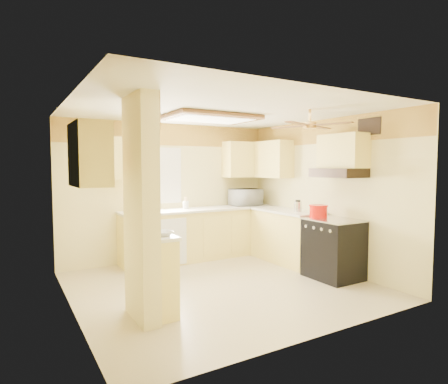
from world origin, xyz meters
TOP-DOWN VIEW (x-y plane):
  - floor at (0.00, 0.00)m, footprint 4.00×4.00m
  - ceiling at (0.00, 0.00)m, footprint 4.00×4.00m
  - wall_back at (0.00, 1.90)m, footprint 4.00×0.00m
  - wall_front at (0.00, -1.90)m, footprint 4.00×0.00m
  - wall_left at (-2.00, 0.00)m, footprint 0.00×3.80m
  - wall_right at (2.00, 0.00)m, footprint 0.00×3.80m
  - wallpaper_border at (0.00, 1.88)m, footprint 4.00×0.02m
  - partition_column at (-1.35, -0.55)m, footprint 0.20×0.70m
  - partition_ledge at (-1.13, -0.55)m, footprint 0.25×0.55m
  - ledge_top at (-1.13, -0.55)m, footprint 0.28×0.58m
  - lower_cabinets_back at (0.50, 1.60)m, footprint 3.00×0.60m
  - lower_cabinets_right at (1.70, 0.60)m, footprint 0.60×1.40m
  - countertop_back at (0.50, 1.59)m, footprint 3.04×0.64m
  - countertop_right at (1.69, 0.60)m, footprint 0.64×1.44m
  - dishwasher_panel at (-0.25, 1.29)m, footprint 0.58×0.02m
  - window at (-0.25, 1.89)m, footprint 0.92×0.02m
  - upper_cab_back_left at (-0.85, 1.72)m, footprint 0.60×0.35m
  - upper_cab_back_right at (1.55, 1.72)m, footprint 0.90×0.35m
  - upper_cab_right at (1.82, 1.25)m, footprint 0.35×1.00m
  - upper_cab_left_wall at (-1.82, -0.25)m, footprint 0.35×0.75m
  - upper_cab_over_stove at (1.82, -0.55)m, footprint 0.35×0.76m
  - stove at (1.67, -0.55)m, footprint 0.68×0.77m
  - range_hood at (1.74, -0.55)m, footprint 0.50×0.76m
  - poster_menu at (-1.24, -0.55)m, footprint 0.02×0.42m
  - poster_nashville at (-1.24, -0.55)m, footprint 0.02×0.42m
  - ceiling_light_panel at (0.10, 0.50)m, footprint 1.35×0.95m
  - ceiling_fan at (1.00, -0.70)m, footprint 1.15×1.15m
  - vent_grate at (1.98, -0.90)m, footprint 0.02×0.40m
  - microwave at (1.49, 1.61)m, footprint 0.62×0.44m
  - bowl at (-1.13, -0.64)m, footprint 0.24×0.24m
  - dutch_oven at (1.61, -0.28)m, footprint 0.30×0.30m
  - kettle at (1.69, 0.30)m, footprint 0.13×0.13m
  - dish_rack at (-0.61, 1.64)m, footprint 0.38×0.29m
  - utensil_crock at (0.21, 1.68)m, footprint 0.11×0.11m

SIDE VIEW (x-z plane):
  - floor at x=0.00m, z-range 0.00..0.00m
  - dishwasher_panel at x=-0.25m, z-range 0.03..0.83m
  - partition_ledge at x=-1.13m, z-range 0.00..0.90m
  - lower_cabinets_back at x=0.50m, z-range 0.00..0.90m
  - lower_cabinets_right at x=1.70m, z-range 0.00..0.90m
  - stove at x=1.67m, z-range 0.00..0.92m
  - ledge_top at x=-1.13m, z-range 0.90..0.94m
  - countertop_back at x=0.50m, z-range 0.90..0.94m
  - countertop_right at x=1.69m, z-range 0.90..0.94m
  - bowl at x=-1.13m, z-range 0.94..0.99m
  - utensil_crock at x=0.21m, z-range 0.90..1.12m
  - dutch_oven at x=1.61m, z-range 0.92..1.11m
  - dish_rack at x=-0.61m, z-range 0.91..1.13m
  - kettle at x=1.69m, z-range 0.93..1.13m
  - microwave at x=1.49m, z-range 0.94..1.27m
  - poster_nashville at x=-1.24m, z-range 0.92..1.48m
  - wall_back at x=0.00m, z-range -0.75..3.25m
  - wall_front at x=0.00m, z-range -0.75..3.25m
  - wall_left at x=-2.00m, z-range -0.65..3.15m
  - wall_right at x=2.00m, z-range -0.65..3.15m
  - partition_column at x=-1.35m, z-range 0.00..2.50m
  - window at x=-0.25m, z-range 1.04..2.06m
  - range_hood at x=1.74m, z-range 1.55..1.69m
  - upper_cab_back_left at x=-0.85m, z-range 1.50..2.20m
  - upper_cab_back_right at x=1.55m, z-range 1.50..2.20m
  - upper_cab_right at x=1.82m, z-range 1.50..2.20m
  - upper_cab_left_wall at x=-1.82m, z-range 1.50..2.20m
  - poster_menu at x=-1.24m, z-range 1.57..2.14m
  - upper_cab_over_stove at x=1.82m, z-range 1.69..2.21m
  - ceiling_fan at x=1.00m, z-range 2.16..2.42m
  - wallpaper_border at x=0.00m, z-range 2.10..2.50m
  - vent_grate at x=1.98m, z-range 2.17..2.42m
  - ceiling_light_panel at x=0.10m, z-range 2.42..2.49m
  - ceiling at x=0.00m, z-range 2.50..2.50m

